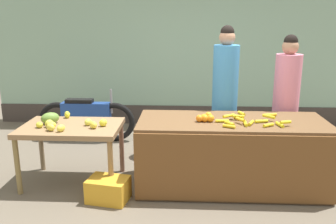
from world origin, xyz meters
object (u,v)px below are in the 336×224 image
object	(u,v)px
vendor_woman_blue_shirt	(225,97)
vendor_woman_pink_shirt	(286,102)
produce_sack	(149,138)
parked_motorcycle	(86,117)
produce_crate	(108,190)

from	to	relation	value
vendor_woman_blue_shirt	vendor_woman_pink_shirt	world-z (taller)	vendor_woman_blue_shirt
vendor_woman_pink_shirt	produce_sack	distance (m)	1.98
vendor_woman_blue_shirt	vendor_woman_pink_shirt	size ratio (longest dim) A/B	1.06
vendor_woman_pink_shirt	produce_sack	world-z (taller)	vendor_woman_pink_shirt
vendor_woman_blue_shirt	parked_motorcycle	size ratio (longest dim) A/B	1.19
parked_motorcycle	produce_sack	distance (m)	1.29
parked_motorcycle	produce_sack	size ratio (longest dim) A/B	2.77
vendor_woman_blue_shirt	parked_motorcycle	world-z (taller)	vendor_woman_blue_shirt
vendor_woman_pink_shirt	produce_sack	size ratio (longest dim) A/B	3.09
vendor_woman_blue_shirt	vendor_woman_pink_shirt	bearing A→B (deg)	0.04
parked_motorcycle	produce_crate	bearing A→B (deg)	-68.57
parked_motorcycle	vendor_woman_pink_shirt	bearing A→B (deg)	-16.31
produce_sack	produce_crate	bearing A→B (deg)	-103.32
vendor_woman_blue_shirt	produce_sack	bearing A→B (deg)	169.14
vendor_woman_blue_shirt	produce_sack	distance (m)	1.27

